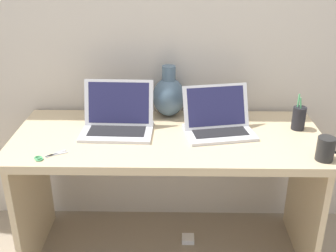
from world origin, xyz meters
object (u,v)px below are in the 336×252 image
Objects in this scene: laptop_right at (218,120)px; power_brick at (188,239)px; pen_cup at (299,118)px; coffee_mug at (326,149)px; green_vase at (169,96)px; scissors at (45,157)px; laptop_left at (118,118)px.

power_brick is (-0.13, 0.01, -0.75)m from laptop_right.
laptop_right is 0.41m from pen_cup.
power_brick is at bearing 152.63° from coffee_mug.
green_vase is at bearing 140.70° from laptop_right.
laptop_right is at bearing -3.90° from power_brick.
green_vase reaches higher than laptop_right.
green_vase is (-0.25, 0.20, 0.05)m from laptop_right.
scissors is (-0.79, -0.29, -0.05)m from laptop_right.
power_brick is (-0.58, 0.30, -0.75)m from coffee_mug.
laptop_left is 1.28× the size of green_vase.
scissors is at bearing -137.70° from green_vase.
power_brick is at bearing -59.38° from green_vase.
laptop_right reaches higher than coffee_mug.
power_brick is (-0.54, -0.02, -0.75)m from pen_cup.
pen_cup is at bearing -14.58° from green_vase.
green_vase reaches higher than coffee_mug.
green_vase is at bearing 144.57° from coffee_mug.
laptop_right is 0.53m from coffee_mug.
green_vase is at bearing 42.30° from scissors.
scissors is (-1.23, -0.00, -0.05)m from coffee_mug.
coffee_mug is at bearing -17.45° from laptop_left.
coffee_mug is at bearing -35.43° from green_vase.
coffee_mug is 0.99m from power_brick.
laptop_left reaches higher than pen_cup.
scissors is at bearing -159.75° from laptop_right.
laptop_left is 2.98× the size of coffee_mug.
laptop_right is 3.10× the size of coffee_mug.
green_vase is at bearing 120.62° from power_brick.
laptop_left is at bearing -142.26° from green_vase.
power_brick is (0.11, -0.19, -0.80)m from green_vase.
laptop_right is 0.76m from power_brick.
coffee_mug reaches higher than scissors.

